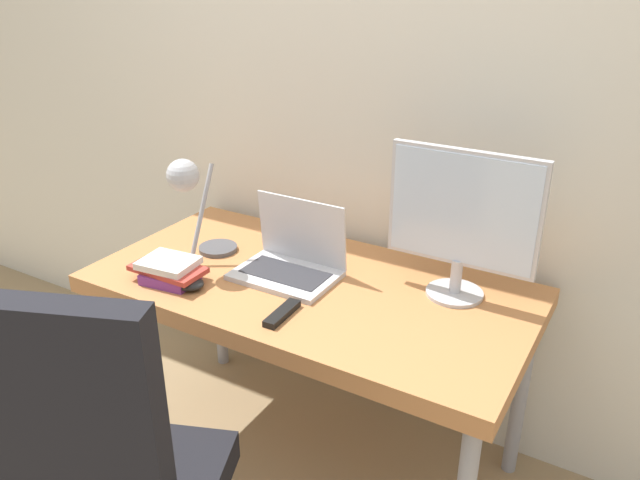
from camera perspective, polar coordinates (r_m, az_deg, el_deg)
wall_back at (r=2.23m, az=4.89°, el=13.71°), size 8.00×0.05×2.60m
desk at (r=2.08m, az=-0.98°, el=-5.44°), size 1.44×0.74×0.74m
laptop at (r=2.08m, az=-2.69°, el=-1.83°), size 0.33×0.24×0.25m
monitor at (r=1.91m, az=12.89°, el=2.02°), size 0.47×0.18×0.47m
desk_lamp at (r=2.12m, az=-11.70°, el=4.30°), size 0.14×0.27×0.38m
office_chair at (r=1.62m, az=-20.23°, el=-19.74°), size 0.64×0.63×1.14m
book_stack at (r=2.10m, az=-13.65°, el=-2.71°), size 0.25×0.16×0.07m
tv_remote at (r=1.86m, az=-3.48°, el=-6.72°), size 0.05×0.16×0.02m
game_controller at (r=2.06m, az=-12.36°, el=-3.72°), size 0.15×0.09×0.04m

